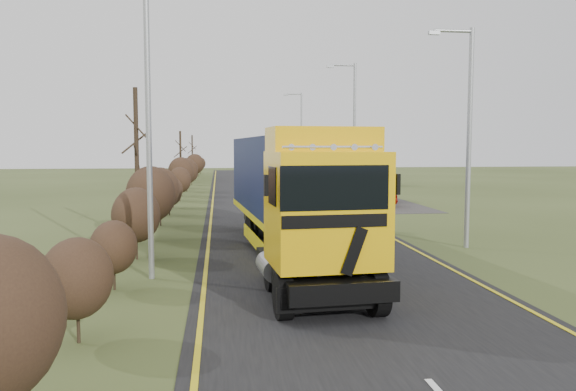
# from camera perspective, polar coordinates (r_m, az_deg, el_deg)

# --- Properties ---
(ground) EXTENTS (160.00, 160.00, 0.00)m
(ground) POSITION_cam_1_polar(r_m,az_deg,el_deg) (19.47, 2.80, -6.07)
(ground) COLOR #36421C
(ground) RESTS_ON ground
(road) EXTENTS (8.00, 120.00, 0.02)m
(road) POSITION_cam_1_polar(r_m,az_deg,el_deg) (29.25, -0.56, -2.32)
(road) COLOR black
(road) RESTS_ON ground
(layby) EXTENTS (6.00, 18.00, 0.02)m
(layby) POSITION_cam_1_polar(r_m,az_deg,el_deg) (40.21, 7.04, -0.35)
(layby) COLOR #2B2A27
(layby) RESTS_ON ground
(lane_markings) EXTENTS (7.52, 116.00, 0.01)m
(lane_markings) POSITION_cam_1_polar(r_m,az_deg,el_deg) (28.95, -0.50, -2.36)
(lane_markings) COLOR gold
(lane_markings) RESTS_ON road
(hedgerow) EXTENTS (2.24, 102.04, 6.05)m
(hedgerow) POSITION_cam_1_polar(r_m,az_deg,el_deg) (26.94, -12.82, 0.37)
(hedgerow) COLOR #312016
(hedgerow) RESTS_ON ground
(lorry) EXTENTS (3.46, 15.15, 4.18)m
(lorry) POSITION_cam_1_polar(r_m,az_deg,el_deg) (18.78, 0.29, 0.83)
(lorry) COLOR black
(lorry) RESTS_ON ground
(car_red_hatchback) EXTENTS (2.32, 3.89, 1.24)m
(car_red_hatchback) POSITION_cam_1_polar(r_m,az_deg,el_deg) (36.15, 8.78, -0.00)
(car_red_hatchback) COLOR #9F1407
(car_red_hatchback) RESTS_ON ground
(car_blue_sedan) EXTENTS (2.10, 4.71, 1.50)m
(car_blue_sedan) POSITION_cam_1_polar(r_m,az_deg,el_deg) (39.50, 8.63, 0.61)
(car_blue_sedan) COLOR #0A1137
(car_blue_sedan) RESTS_ON ground
(streetlight_near) EXTENTS (1.71, 0.18, 7.99)m
(streetlight_near) POSITION_cam_1_polar(r_m,az_deg,el_deg) (21.55, 17.73, 6.46)
(streetlight_near) COLOR #949699
(streetlight_near) RESTS_ON ground
(streetlight_mid) EXTENTS (1.93, 0.18, 9.07)m
(streetlight_mid) POSITION_cam_1_polar(r_m,az_deg,el_deg) (36.77, 6.59, 6.93)
(streetlight_mid) COLOR #949699
(streetlight_mid) RESTS_ON ground
(streetlight_far) EXTENTS (2.04, 0.19, 9.59)m
(streetlight_far) POSITION_cam_1_polar(r_m,az_deg,el_deg) (61.96, 1.25, 6.45)
(streetlight_far) COLOR #949699
(streetlight_far) RESTS_ON ground
(left_pole) EXTENTS (0.16, 0.16, 9.24)m
(left_pole) POSITION_cam_1_polar(r_m,az_deg,el_deg) (16.14, -14.01, 7.99)
(left_pole) COLOR #949699
(left_pole) RESTS_ON ground
(speed_sign) EXTENTS (0.71, 0.10, 2.58)m
(speed_sign) POSITION_cam_1_polar(r_m,az_deg,el_deg) (33.97, 6.74, 1.75)
(speed_sign) COLOR #949699
(speed_sign) RESTS_ON ground
(warning_board) EXTENTS (0.75, 0.11, 1.96)m
(warning_board) POSITION_cam_1_polar(r_m,az_deg,el_deg) (43.22, 4.15, 1.62)
(warning_board) COLOR #949699
(warning_board) RESTS_ON ground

